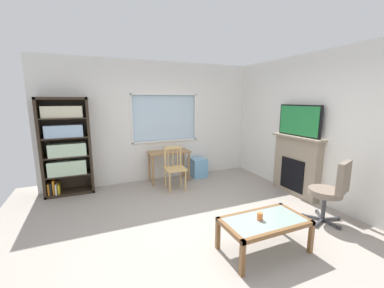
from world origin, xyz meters
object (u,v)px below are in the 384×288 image
desk_under_window (169,156)px  coffee_table (264,224)px  plastic_drawer_unit (198,167)px  office_chair (332,189)px  bookshelf (66,146)px  tv (299,121)px  sippy_cup (260,216)px  wooden_chair (175,168)px  fireplace (296,165)px

desk_under_window → coffee_table: 2.98m
plastic_drawer_unit → office_chair: bearing=-72.7°
bookshelf → tv: size_ratio=2.01×
plastic_drawer_unit → office_chair: (0.89, -2.86, 0.33)m
bookshelf → sippy_cup: 3.85m
desk_under_window → sippy_cup: size_ratio=10.54×
wooden_chair → office_chair: office_chair is taller
desk_under_window → coffee_table: bearing=-84.6°
bookshelf → fireplace: (4.15, -1.83, -0.39)m
sippy_cup → fireplace: bearing=33.1°
tv → coffee_table: (-1.78, -1.23, -1.12)m
wooden_chair → sippy_cup: bearing=-83.9°
plastic_drawer_unit → fireplace: size_ratio=0.39×
tv → sippy_cup: size_ratio=10.64×
fireplace → sippy_cup: (-1.86, -1.22, -0.13)m
coffee_table → office_chair: bearing=6.0°
plastic_drawer_unit → bookshelf: bearing=178.8°
wooden_chair → plastic_drawer_unit: size_ratio=1.97×
wooden_chair → plastic_drawer_unit: (0.80, 0.56, -0.24)m
bookshelf → wooden_chair: (2.04, -0.62, -0.52)m
desk_under_window → office_chair: (1.65, -2.81, -0.03)m
desk_under_window → sippy_cup: 2.95m
plastic_drawer_unit → fireplace: 2.24m
tv → sippy_cup: (-1.84, -1.22, -1.01)m
tv → bookshelf: bearing=156.1°
bookshelf → plastic_drawer_unit: bookshelf is taller
bookshelf → sippy_cup: size_ratio=21.35×
tv → plastic_drawer_unit: bearing=126.3°
desk_under_window → sippy_cup: (0.22, -2.94, -0.12)m
plastic_drawer_unit → sippy_cup: (-0.54, -2.99, 0.24)m
plastic_drawer_unit → office_chair: office_chair is taller
wooden_chair → coffee_table: (0.32, -2.44, -0.10)m
bookshelf → desk_under_window: 2.12m
bookshelf → wooden_chair: bookshelf is taller
office_chair → sippy_cup: size_ratio=11.11×
fireplace → office_chair: fireplace is taller
office_chair → coffee_table: 1.39m
bookshelf → plastic_drawer_unit: (2.84, -0.06, -0.75)m
fireplace → sippy_cup: bearing=-146.9°
fireplace → tv: 0.89m
plastic_drawer_unit → sippy_cup: bearing=-100.3°
desk_under_window → plastic_drawer_unit: size_ratio=2.07×
plastic_drawer_unit → tv: bearing=-53.7°
plastic_drawer_unit → tv: size_ratio=0.48×
fireplace → bookshelf: bearing=156.2°
bookshelf → wooden_chair: size_ratio=2.13×
bookshelf → plastic_drawer_unit: size_ratio=4.20×
fireplace → desk_under_window: bearing=140.3°
wooden_chair → fireplace: fireplace is taller
coffee_table → plastic_drawer_unit: bearing=80.9°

